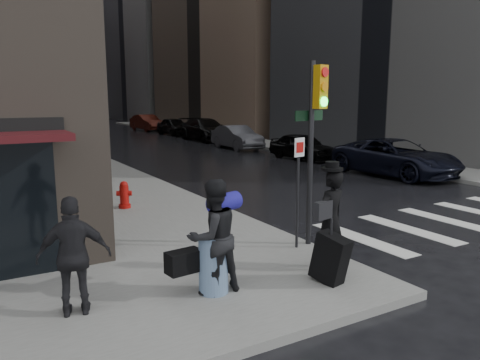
# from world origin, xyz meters

# --- Properties ---
(ground) EXTENTS (140.00, 140.00, 0.00)m
(ground) POSITION_xyz_m (0.00, 0.00, 0.00)
(ground) COLOR black
(ground) RESTS_ON ground
(sidewalk_left) EXTENTS (4.00, 50.00, 0.15)m
(sidewalk_left) POSITION_xyz_m (0.00, 27.00, 0.07)
(sidewalk_left) COLOR slate
(sidewalk_left) RESTS_ON ground
(sidewalk_right) EXTENTS (3.00, 50.00, 0.15)m
(sidewalk_right) POSITION_xyz_m (13.50, 27.00, 0.07)
(sidewalk_right) COLOR slate
(sidewalk_right) RESTS_ON ground
(crosswalk) EXTENTS (8.50, 3.00, 0.01)m
(crosswalk) POSITION_xyz_m (7.50, 1.00, 0.00)
(crosswalk) COLOR silver
(crosswalk) RESTS_ON ground
(bldg_right_far) EXTENTS (22.00, 20.00, 25.00)m
(bldg_right_far) POSITION_xyz_m (26.00, 58.00, 12.50)
(bldg_right_far) COLOR slate
(bldg_right_far) RESTS_ON ground
(bldg_distant) EXTENTS (40.00, 12.00, 32.00)m
(bldg_distant) POSITION_xyz_m (6.00, 78.00, 16.00)
(bldg_distant) COLOR slate
(bldg_distant) RESTS_ON ground
(man_overcoat) EXTENTS (1.05, 1.21, 2.03)m
(man_overcoat) POSITION_xyz_m (1.20, -0.49, 1.00)
(man_overcoat) COLOR black
(man_overcoat) RESTS_ON ground
(man_jeans) EXTENTS (1.35, 0.81, 1.87)m
(man_jeans) POSITION_xyz_m (-1.05, -0.26, 1.09)
(man_jeans) COLOR black
(man_jeans) RESTS_ON ground
(man_greycoat) EXTENTS (1.10, 0.65, 1.75)m
(man_greycoat) POSITION_xyz_m (-3.10, 0.05, 1.03)
(man_greycoat) COLOR black
(man_greycoat) RESTS_ON ground
(traffic_light) EXTENTS (0.95, 0.53, 3.85)m
(traffic_light) POSITION_xyz_m (1.89, 0.88, 2.63)
(traffic_light) COLOR black
(traffic_light) RESTS_ON ground
(fire_hydrant) EXTENTS (0.45, 0.34, 0.77)m
(fire_hydrant) POSITION_xyz_m (-0.55, 6.24, 0.49)
(fire_hydrant) COLOR #A60E0A
(fire_hydrant) RESTS_ON ground
(parked_car_0) EXTENTS (2.89, 5.70, 1.54)m
(parked_car_0) POSITION_xyz_m (11.21, 6.85, 0.77)
(parked_car_0) COLOR black
(parked_car_0) RESTS_ON ground
(parked_car_1) EXTENTS (2.00, 4.22, 1.39)m
(parked_car_1) POSITION_xyz_m (11.08, 13.00, 0.70)
(parked_car_1) COLOR black
(parked_car_1) RESTS_ON ground
(parked_car_2) EXTENTS (1.69, 4.54, 1.48)m
(parked_car_2) POSITION_xyz_m (10.60, 19.16, 0.74)
(parked_car_2) COLOR #46464A
(parked_car_2) RESTS_ON ground
(parked_car_3) EXTENTS (2.35, 5.77, 1.67)m
(parked_car_3) POSITION_xyz_m (11.41, 25.31, 0.84)
(parked_car_3) COLOR black
(parked_car_3) RESTS_ON ground
(parked_car_4) EXTENTS (1.94, 4.48, 1.51)m
(parked_car_4) POSITION_xyz_m (11.39, 31.47, 0.75)
(parked_car_4) COLOR black
(parked_car_4) RESTS_ON ground
(parked_car_5) EXTENTS (2.15, 4.93, 1.58)m
(parked_car_5) POSITION_xyz_m (11.07, 37.62, 0.79)
(parked_car_5) COLOR #3F140C
(parked_car_5) RESTS_ON ground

